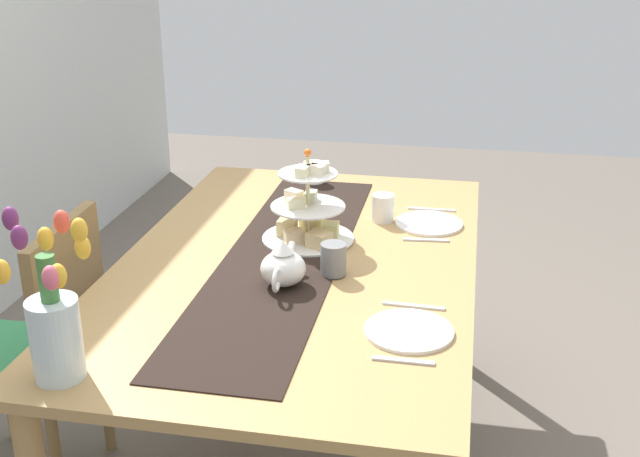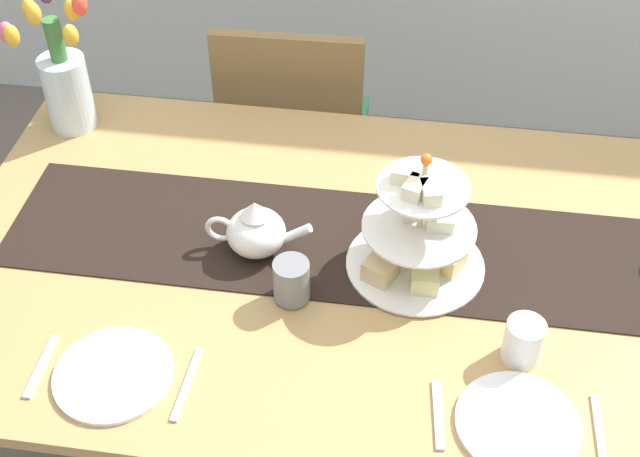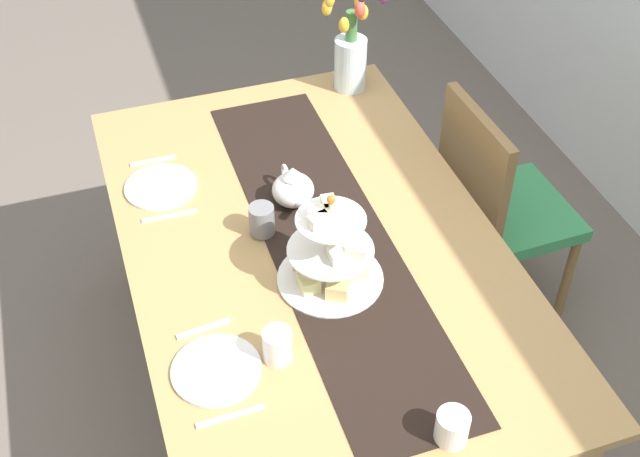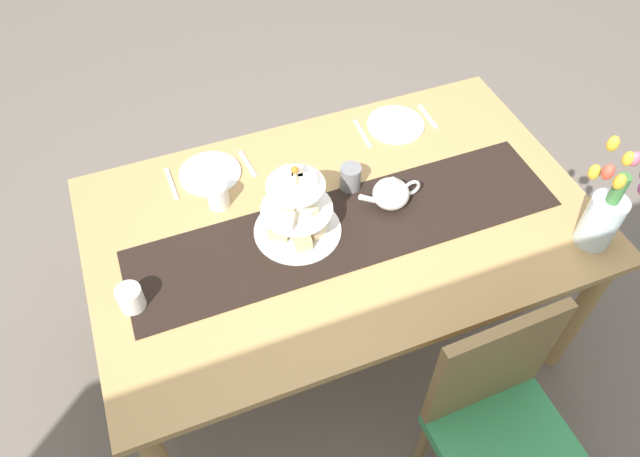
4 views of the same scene
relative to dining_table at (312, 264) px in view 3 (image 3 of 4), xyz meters
name	(u,v)px [view 3 (image 3 of 4)]	position (x,y,z in m)	size (l,w,h in m)	color
ground_plane	(314,395)	(0.00, 0.00, -0.66)	(8.00, 8.00, 0.00)	#6B6056
dining_table	(312,264)	(0.00, 0.00, 0.00)	(1.75, 1.08, 0.75)	tan
chair_left	(495,203)	(-0.24, 0.77, -0.16)	(0.43, 0.43, 0.91)	olive
table_runner	(327,238)	(0.00, 0.05, 0.09)	(1.51, 0.36, 0.00)	black
tiered_cake_stand	(330,258)	(0.16, 0.00, 0.18)	(0.30, 0.30, 0.30)	beige
teapot	(293,188)	(-0.19, 0.00, 0.15)	(0.24, 0.13, 0.14)	white
tulip_vase	(350,52)	(-0.75, 0.39, 0.24)	(0.20, 0.22, 0.40)	silver
cream_jug	(452,427)	(0.74, 0.10, 0.13)	(0.08, 0.08, 0.09)	white
dinner_plate_left	(161,187)	(-0.39, -0.38, 0.10)	(0.23, 0.23, 0.01)	white
fork_left	(153,161)	(-0.54, -0.38, 0.09)	(0.02, 0.15, 0.01)	silver
knife_left	(170,216)	(-0.25, -0.38, 0.09)	(0.01, 0.17, 0.01)	silver
dinner_plate_right	(216,370)	(0.37, -0.38, 0.10)	(0.23, 0.23, 0.01)	white
fork_right	(204,329)	(0.23, -0.38, 0.09)	(0.02, 0.15, 0.01)	silver
knife_right	(230,416)	(0.52, -0.38, 0.09)	(0.01, 0.17, 0.01)	silver
mug_grey	(262,220)	(-0.09, -0.13, 0.14)	(0.08, 0.08, 0.10)	slate
mug_white_text	(277,345)	(0.38, -0.22, 0.14)	(0.08, 0.08, 0.10)	white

